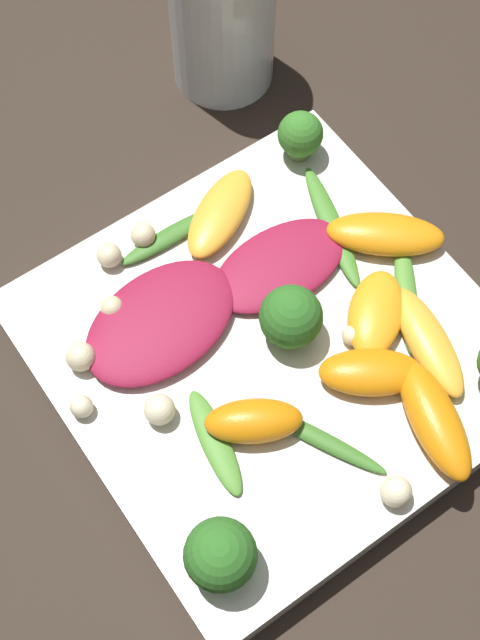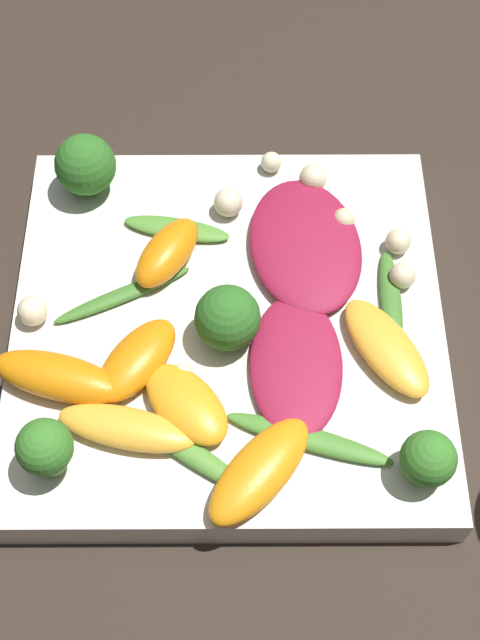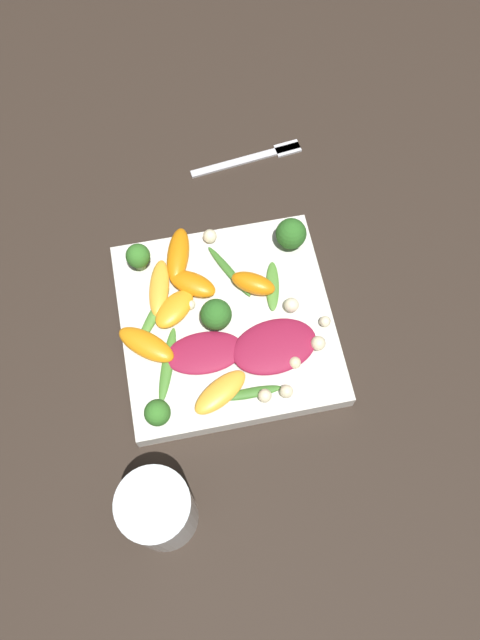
% 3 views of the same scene
% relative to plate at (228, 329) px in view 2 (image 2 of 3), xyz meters
% --- Properties ---
extents(ground_plane, '(2.40, 2.40, 0.00)m').
position_rel_plate_xyz_m(ground_plane, '(0.00, 0.00, -0.01)').
color(ground_plane, '#2D231C').
extents(plate, '(0.26, 0.26, 0.03)m').
position_rel_plate_xyz_m(plate, '(0.00, 0.00, 0.00)').
color(plate, silver).
rests_on(plate, ground_plane).
extents(radicchio_leaf_0, '(0.09, 0.05, 0.01)m').
position_rel_plate_xyz_m(radicchio_leaf_0, '(-0.03, -0.04, 0.02)').
color(radicchio_leaf_0, maroon).
rests_on(radicchio_leaf_0, plate).
extents(radicchio_leaf_1, '(0.11, 0.08, 0.01)m').
position_rel_plate_xyz_m(radicchio_leaf_1, '(0.05, -0.05, 0.02)').
color(radicchio_leaf_1, maroon).
rests_on(radicchio_leaf_1, plate).
extents(orange_segment_0, '(0.07, 0.06, 0.02)m').
position_rel_plate_xyz_m(orange_segment_0, '(-0.03, 0.05, 0.02)').
color(orange_segment_0, orange).
rests_on(orange_segment_0, plate).
extents(orange_segment_1, '(0.08, 0.06, 0.01)m').
position_rel_plate_xyz_m(orange_segment_1, '(-0.02, -0.09, 0.02)').
color(orange_segment_1, '#FCAD33').
rests_on(orange_segment_1, plate).
extents(orange_segment_2, '(0.08, 0.07, 0.02)m').
position_rel_plate_xyz_m(orange_segment_2, '(-0.10, -0.02, 0.02)').
color(orange_segment_2, orange).
rests_on(orange_segment_2, plate).
extents(orange_segment_3, '(0.05, 0.08, 0.02)m').
position_rel_plate_xyz_m(orange_segment_3, '(-0.04, 0.10, 0.02)').
color(orange_segment_3, orange).
rests_on(orange_segment_3, plate).
extents(orange_segment_4, '(0.07, 0.06, 0.02)m').
position_rel_plate_xyz_m(orange_segment_4, '(-0.06, 0.02, 0.02)').
color(orange_segment_4, orange).
rests_on(orange_segment_4, plate).
extents(orange_segment_5, '(0.06, 0.05, 0.02)m').
position_rel_plate_xyz_m(orange_segment_5, '(0.04, 0.04, 0.02)').
color(orange_segment_5, orange).
rests_on(orange_segment_5, plate).
extents(orange_segment_6, '(0.04, 0.08, 0.01)m').
position_rel_plate_xyz_m(orange_segment_6, '(-0.07, 0.06, 0.02)').
color(orange_segment_6, '#FCAD33').
rests_on(orange_segment_6, plate).
extents(broccoli_floret_0, '(0.04, 0.04, 0.04)m').
position_rel_plate_xyz_m(broccoli_floret_0, '(-0.01, -0.00, 0.03)').
color(broccoli_floret_0, '#7A9E51').
rests_on(broccoli_floret_0, plate).
extents(broccoli_floret_1, '(0.03, 0.03, 0.04)m').
position_rel_plate_xyz_m(broccoli_floret_1, '(-0.10, -0.10, 0.03)').
color(broccoli_floret_1, '#7A9E51').
rests_on(broccoli_floret_1, plate).
extents(broccoli_floret_2, '(0.04, 0.04, 0.04)m').
position_rel_plate_xyz_m(broccoli_floret_2, '(0.10, 0.09, 0.04)').
color(broccoli_floret_2, '#84AD5B').
rests_on(broccoli_floret_2, plate).
extents(broccoli_floret_3, '(0.03, 0.03, 0.04)m').
position_rel_plate_xyz_m(broccoli_floret_3, '(-0.09, 0.09, 0.04)').
color(broccoli_floret_3, '#7A9E51').
rests_on(broccoli_floret_3, plate).
extents(arugula_sprig_0, '(0.07, 0.01, 0.01)m').
position_rel_plate_xyz_m(arugula_sprig_0, '(0.01, -0.10, 0.02)').
color(arugula_sprig_0, '#3D7528').
rests_on(arugula_sprig_0, plate).
extents(arugula_sprig_1, '(0.03, 0.07, 0.01)m').
position_rel_plate_xyz_m(arugula_sprig_1, '(0.06, 0.03, 0.02)').
color(arugula_sprig_1, '#518E33').
rests_on(arugula_sprig_1, plate).
extents(arugula_sprig_2, '(0.06, 0.08, 0.01)m').
position_rel_plate_xyz_m(arugula_sprig_2, '(-0.09, 0.02, 0.02)').
color(arugula_sprig_2, '#518E33').
rests_on(arugula_sprig_2, plate).
extents(arugula_sprig_3, '(0.04, 0.09, 0.01)m').
position_rel_plate_xyz_m(arugula_sprig_3, '(-0.08, -0.04, 0.02)').
color(arugula_sprig_3, '#47842D').
rests_on(arugula_sprig_3, plate).
extents(arugula_sprig_4, '(0.05, 0.08, 0.01)m').
position_rel_plate_xyz_m(arugula_sprig_4, '(0.02, 0.06, 0.02)').
color(arugula_sprig_4, '#3D7528').
rests_on(arugula_sprig_4, plate).
extents(macadamia_nut_0, '(0.02, 0.02, 0.02)m').
position_rel_plate_xyz_m(macadamia_nut_0, '(0.10, -0.05, 0.02)').
color(macadamia_nut_0, beige).
rests_on(macadamia_nut_0, plate).
extents(macadamia_nut_1, '(0.02, 0.02, 0.02)m').
position_rel_plate_xyz_m(macadamia_nut_1, '(0.08, -0.00, 0.02)').
color(macadamia_nut_1, beige).
rests_on(macadamia_nut_1, plate).
extents(macadamia_nut_2, '(0.02, 0.02, 0.02)m').
position_rel_plate_xyz_m(macadamia_nut_2, '(0.03, -0.11, 0.02)').
color(macadamia_nut_2, beige).
rests_on(macadamia_nut_2, plate).
extents(macadamia_nut_3, '(0.01, 0.01, 0.01)m').
position_rel_plate_xyz_m(macadamia_nut_3, '(0.12, -0.03, 0.02)').
color(macadamia_nut_3, beige).
rests_on(macadamia_nut_3, plate).
extents(macadamia_nut_4, '(0.02, 0.02, 0.02)m').
position_rel_plate_xyz_m(macadamia_nut_4, '(0.05, -0.10, 0.02)').
color(macadamia_nut_4, beige).
rests_on(macadamia_nut_4, plate).
extents(macadamia_nut_5, '(0.01, 0.01, 0.01)m').
position_rel_plate_xyz_m(macadamia_nut_5, '(0.07, -0.07, 0.02)').
color(macadamia_nut_5, beige).
rests_on(macadamia_nut_5, plate).
extents(macadamia_nut_6, '(0.01, 0.01, 0.01)m').
position_rel_plate_xyz_m(macadamia_nut_6, '(-0.04, 0.03, 0.02)').
color(macadamia_nut_6, beige).
rests_on(macadamia_nut_6, plate).
extents(macadamia_nut_7, '(0.02, 0.02, 0.02)m').
position_rel_plate_xyz_m(macadamia_nut_7, '(0.00, 0.11, 0.02)').
color(macadamia_nut_7, beige).
rests_on(macadamia_nut_7, plate).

